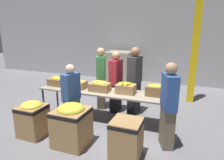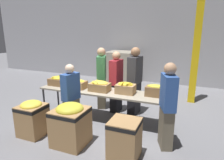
# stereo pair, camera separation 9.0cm
# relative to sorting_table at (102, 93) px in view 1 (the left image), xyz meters

# --- Properties ---
(ground_plane) EXTENTS (30.00, 30.00, 0.00)m
(ground_plane) POSITION_rel_sorting_table_xyz_m (0.00, 0.00, -0.71)
(ground_plane) COLOR slate
(wall_back) EXTENTS (16.00, 0.08, 4.00)m
(wall_back) POSITION_rel_sorting_table_xyz_m (0.00, 4.17, 1.29)
(wall_back) COLOR #A8A8AD
(wall_back) RESTS_ON ground_plane
(sorting_table) EXTENTS (3.25, 0.72, 0.75)m
(sorting_table) POSITION_rel_sorting_table_xyz_m (0.00, 0.00, 0.00)
(sorting_table) COLOR #9E937F
(sorting_table) RESTS_ON ground_plane
(banana_box_0) EXTENTS (0.43, 0.30, 0.26)m
(banana_box_0) POSITION_rel_sorting_table_xyz_m (-1.33, -0.01, 0.17)
(banana_box_0) COLOR olive
(banana_box_0) RESTS_ON sorting_table
(banana_box_1) EXTENTS (0.46, 0.32, 0.25)m
(banana_box_1) POSITION_rel_sorting_table_xyz_m (-0.68, -0.03, 0.16)
(banana_box_1) COLOR #A37A4C
(banana_box_1) RESTS_ON sorting_table
(banana_box_2) EXTENTS (0.49, 0.36, 0.27)m
(banana_box_2) POSITION_rel_sorting_table_xyz_m (-0.04, -0.03, 0.18)
(banana_box_2) COLOR #A37A4C
(banana_box_2) RESTS_ON sorting_table
(banana_box_3) EXTENTS (0.44, 0.34, 0.29)m
(banana_box_3) POSITION_rel_sorting_table_xyz_m (0.61, 0.04, 0.18)
(banana_box_3) COLOR tan
(banana_box_3) RESTS_ON sorting_table
(banana_box_4) EXTENTS (0.49, 0.26, 0.28)m
(banana_box_4) POSITION_rel_sorting_table_xyz_m (1.33, 0.09, 0.19)
(banana_box_4) COLOR olive
(banana_box_4) RESTS_ON sorting_table
(volunteer_0) EXTENTS (0.36, 0.49, 1.66)m
(volunteer_0) POSITION_rel_sorting_table_xyz_m (1.66, -0.66, 0.12)
(volunteer_0) COLOR #6B604C
(volunteer_0) RESTS_ON ground_plane
(volunteer_1) EXTENTS (0.38, 0.52, 1.74)m
(volunteer_1) POSITION_rel_sorting_table_xyz_m (-0.34, 0.73, 0.16)
(volunteer_1) COLOR #6B604C
(volunteer_1) RESTS_ON ground_plane
(volunteer_2) EXTENTS (0.25, 0.46, 1.66)m
(volunteer_2) POSITION_rel_sorting_table_xyz_m (0.15, 0.62, 0.12)
(volunteer_2) COLOR black
(volunteer_2) RESTS_ON ground_plane
(volunteer_3) EXTENTS (0.28, 0.44, 1.51)m
(volunteer_3) POSITION_rel_sorting_table_xyz_m (-0.41, -0.73, 0.04)
(volunteer_3) COLOR #6B604C
(volunteer_3) RESTS_ON ground_plane
(volunteer_4) EXTENTS (0.31, 0.51, 1.79)m
(volunteer_4) POSITION_rel_sorting_table_xyz_m (0.65, 0.67, 0.18)
(volunteer_4) COLOR black
(volunteer_4) RESTS_ON ground_plane
(donation_bin_0) EXTENTS (0.52, 0.52, 0.77)m
(donation_bin_0) POSITION_rel_sorting_table_xyz_m (-1.04, -1.27, -0.29)
(donation_bin_0) COLOR #A37A4C
(donation_bin_0) RESTS_ON ground_plane
(donation_bin_1) EXTENTS (0.63, 0.63, 0.86)m
(donation_bin_1) POSITION_rel_sorting_table_xyz_m (-0.08, -1.27, -0.25)
(donation_bin_1) COLOR #A37A4C
(donation_bin_1) RESTS_ON ground_plane
(donation_bin_2) EXTENTS (0.52, 0.52, 0.70)m
(donation_bin_2) POSITION_rel_sorting_table_xyz_m (1.03, -1.27, -0.33)
(donation_bin_2) COLOR #A37A4C
(donation_bin_2) RESTS_ON ground_plane
(support_pillar) EXTENTS (0.21, 0.21, 4.00)m
(support_pillar) POSITION_rel_sorting_table_xyz_m (2.08, 2.20, 1.29)
(support_pillar) COLOR yellow
(support_pillar) RESTS_ON ground_plane
(pallet_stack_0) EXTENTS (1.14, 1.14, 1.35)m
(pallet_stack_0) POSITION_rel_sorting_table_xyz_m (-0.68, 3.34, -0.04)
(pallet_stack_0) COLOR olive
(pallet_stack_0) RESTS_ON ground_plane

